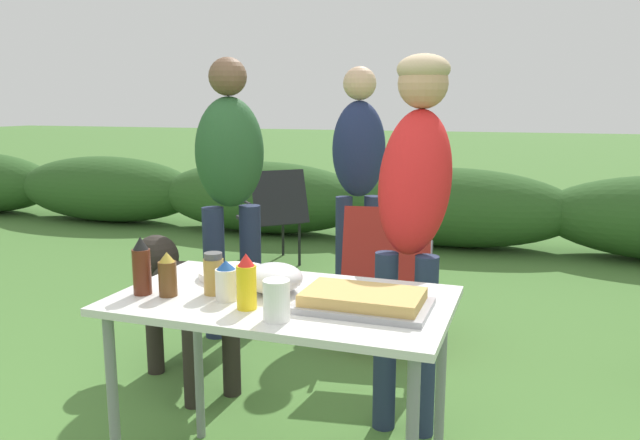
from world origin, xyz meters
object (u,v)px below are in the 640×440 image
(bbq_sauce_bottle, at_px, (142,267))
(spice_jar, at_px, (214,274))
(food_tray, at_px, (363,300))
(mixing_bowl, at_px, (274,278))
(mayo_bottle, at_px, (226,281))
(camp_chair_green_behind_table, at_px, (273,212))
(camp_chair_near_hedge, at_px, (388,268))
(standing_person_in_olive_jacket, at_px, (415,190))
(beer_bottle, at_px, (168,275))
(dog, at_px, (184,294))
(mustard_bottle, at_px, (246,283))
(standing_person_in_gray_fleece, at_px, (230,174))
(paper_cup_stack, at_px, (277,300))
(folding_table, at_px, (283,319))
(plate_stack, at_px, (233,274))
(standing_person_in_red_jacket, at_px, (359,166))

(bbq_sauce_bottle, bearing_deg, spice_jar, 19.75)
(food_tray, bearing_deg, spice_jar, -178.23)
(mixing_bowl, relative_size, mayo_bottle, 1.50)
(camp_chair_green_behind_table, height_order, camp_chair_near_hedge, same)
(standing_person_in_olive_jacket, bearing_deg, mayo_bottle, -118.28)
(mayo_bottle, height_order, beer_bottle, beer_bottle)
(food_tray, bearing_deg, camp_chair_near_hedge, 99.91)
(mixing_bowl, relative_size, spice_jar, 1.40)
(dog, relative_size, camp_chair_green_behind_table, 1.15)
(food_tray, height_order, bbq_sauce_bottle, bbq_sauce_bottle)
(mustard_bottle, distance_m, standing_person_in_gray_fleece, 1.75)
(camp_chair_near_hedge, bearing_deg, standing_person_in_olive_jacket, -78.43)
(standing_person_in_olive_jacket, height_order, dog, standing_person_in_olive_jacket)
(paper_cup_stack, relative_size, standing_person_in_gray_fleece, 0.08)
(folding_table, height_order, plate_stack, plate_stack)
(standing_person_in_olive_jacket, distance_m, camp_chair_green_behind_table, 2.81)
(spice_jar, distance_m, dog, 1.07)
(paper_cup_stack, bearing_deg, camp_chair_green_behind_table, 113.66)
(food_tray, xyz_separation_m, camp_chair_near_hedge, (-0.26, 1.49, -0.30))
(folding_table, height_order, food_tray, food_tray)
(plate_stack, xyz_separation_m, mayo_bottle, (0.10, -0.25, 0.05))
(paper_cup_stack, bearing_deg, dog, 133.53)
(folding_table, relative_size, camp_chair_near_hedge, 1.32)
(mixing_bowl, xyz_separation_m, standing_person_in_gray_fleece, (-0.85, 1.34, 0.18))
(mayo_bottle, height_order, camp_chair_near_hedge, mayo_bottle)
(standing_person_in_gray_fleece, relative_size, dog, 1.71)
(plate_stack, distance_m, mustard_bottle, 0.37)
(plate_stack, distance_m, beer_bottle, 0.29)
(dog, relative_size, camp_chair_near_hedge, 1.15)
(mayo_bottle, bearing_deg, standing_person_in_gray_fleece, 116.66)
(folding_table, xyz_separation_m, mayo_bottle, (-0.16, -0.09, 0.14))
(mixing_bowl, bearing_deg, standing_person_in_olive_jacket, 63.20)
(spice_jar, relative_size, beer_bottle, 0.95)
(spice_jar, height_order, beer_bottle, beer_bottle)
(spice_jar, height_order, standing_person_in_gray_fleece, standing_person_in_gray_fleece)
(plate_stack, relative_size, bbq_sauce_bottle, 1.27)
(beer_bottle, height_order, standing_person_in_olive_jacket, standing_person_in_olive_jacket)
(paper_cup_stack, bearing_deg, plate_stack, 131.84)
(spice_jar, relative_size, standing_person_in_olive_jacket, 0.09)
(beer_bottle, xyz_separation_m, standing_person_in_red_jacket, (0.04, 2.20, 0.16))
(mayo_bottle, bearing_deg, paper_cup_stack, -28.50)
(mustard_bottle, xyz_separation_m, standing_person_in_red_jacket, (-0.27, 2.23, 0.14))
(folding_table, height_order, standing_person_in_gray_fleece, standing_person_in_gray_fleece)
(mayo_bottle, height_order, standing_person_in_olive_jacket, standing_person_in_olive_jacket)
(standing_person_in_gray_fleece, bearing_deg, paper_cup_stack, -97.15)
(beer_bottle, xyz_separation_m, standing_person_in_olive_jacket, (0.66, 0.83, 0.20))
(standing_person_in_gray_fleece, bearing_deg, mustard_bottle, -99.64)
(spice_jar, bearing_deg, folding_table, 10.89)
(camp_chair_near_hedge, bearing_deg, standing_person_in_gray_fleece, 176.52)
(camp_chair_green_behind_table, bearing_deg, folding_table, -108.95)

